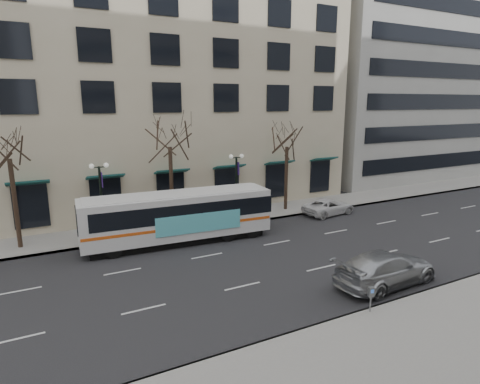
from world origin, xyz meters
TOP-DOWN VIEW (x-y plane):
  - ground at (0.00, 0.00)m, footprint 160.00×160.00m
  - sidewalk_far at (5.00, 9.00)m, footprint 80.00×4.00m
  - building_hotel at (-2.00, 21.00)m, footprint 40.00×20.00m
  - building_office at (32.00, 21.00)m, footprint 25.00×20.00m
  - tree_far_left at (-10.00, 8.80)m, footprint 3.60×3.60m
  - tree_far_mid at (0.00, 8.80)m, footprint 3.60×3.60m
  - tree_far_right at (10.00, 8.80)m, footprint 3.60×3.60m
  - lamp_post_left at (-4.99, 8.20)m, footprint 1.22×0.45m
  - lamp_post_right at (5.01, 8.20)m, footprint 1.22×0.45m
  - city_bus at (-0.61, 5.43)m, footprint 12.45×3.47m
  - silver_car at (6.59, -5.40)m, footprint 6.01×2.73m
  - white_pickup at (12.53, 6.20)m, footprint 4.79×2.60m
  - pay_station at (3.65, -7.30)m, footprint 0.28×0.22m

SIDE VIEW (x-z plane):
  - ground at x=0.00m, z-range 0.00..0.00m
  - sidewalk_far at x=5.00m, z-range 0.00..0.15m
  - white_pickup at x=12.53m, z-range 0.00..1.27m
  - silver_car at x=6.59m, z-range 0.00..1.71m
  - pay_station at x=3.65m, z-range 0.41..1.56m
  - city_bus at x=-0.61m, z-range 0.15..3.49m
  - lamp_post_left at x=-4.99m, z-range 0.34..5.55m
  - lamp_post_right at x=5.01m, z-range 0.34..5.55m
  - tree_far_right at x=10.00m, z-range 2.39..10.45m
  - tree_far_left at x=-10.00m, z-range 2.53..10.87m
  - tree_far_mid at x=0.00m, z-range 2.63..11.18m
  - building_hotel at x=-2.00m, z-range 0.00..24.00m
  - building_office at x=32.00m, z-range 0.00..35.00m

